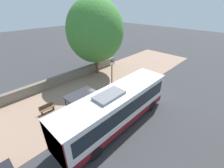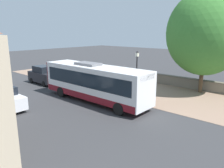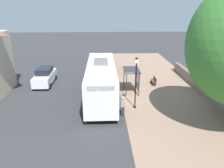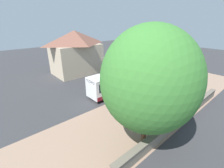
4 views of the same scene
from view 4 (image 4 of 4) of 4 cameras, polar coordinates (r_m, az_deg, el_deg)
ground_plane at (r=22.80m, az=5.01°, el=-4.64°), size 120.00×120.00×0.00m
sidewalk_plaza at (r=20.34m, az=14.18°, el=-8.85°), size 9.00×44.00×0.02m
stone_wall at (r=18.48m, az=24.74°, el=-11.73°), size 0.60×20.00×1.17m
background_building at (r=33.13m, az=-13.58°, el=11.80°), size 7.39×10.05×8.91m
bus at (r=23.83m, az=3.28°, el=1.42°), size 2.78×11.21×3.51m
bus_shelter at (r=22.71m, az=11.42°, el=0.35°), size 1.57×2.71×2.41m
pedestrian at (r=20.52m, az=-1.54°, el=-4.69°), size 0.34×0.22×1.69m
bench at (r=23.59m, az=19.61°, el=-3.72°), size 0.40×1.46×0.88m
street_lamp_near at (r=19.87m, az=3.88°, el=-0.23°), size 0.28×0.28×4.58m
shade_tree at (r=12.07m, az=13.93°, el=1.41°), size 7.74×7.74×10.40m
parked_car_behind_bus at (r=31.01m, az=17.48°, el=3.89°), size 1.97×4.34×2.19m
parked_car_far_lane at (r=31.26m, az=0.49°, el=4.88°), size 1.90×4.68×1.92m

